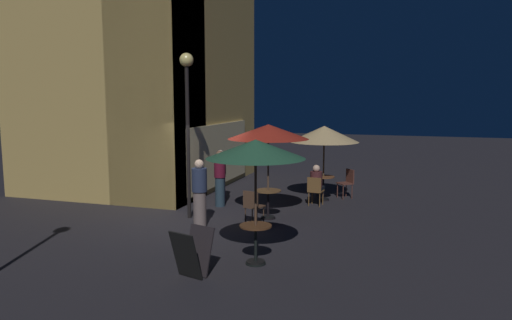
{
  "coord_description": "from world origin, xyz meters",
  "views": [
    {
      "loc": [
        -10.97,
        -5.28,
        3.26
      ],
      "look_at": [
        1.27,
        -1.36,
        1.52
      ],
      "focal_mm": 33.44,
      "sensor_mm": 36.0,
      "label": 1
    }
  ],
  "objects_px": {
    "cafe_table_1": "(323,183)",
    "patron_standing_3": "(200,193)",
    "cafe_table_0": "(268,198)",
    "patron_standing_2": "(220,178)",
    "street_lamp_near_corner": "(187,100)",
    "patron_seated_0": "(317,182)",
    "menu_sandwich_board": "(192,253)",
    "cafe_chair_0": "(253,204)",
    "patio_umbrella_2": "(256,150)",
    "cafe_table_2": "(256,238)",
    "cafe_chair_1": "(315,189)",
    "cafe_chair_2": "(347,181)",
    "patio_umbrella_1": "(324,134)",
    "patron_standing_1": "(220,176)",
    "patio_umbrella_0": "(268,132)"
  },
  "relations": [
    {
      "from": "cafe_table_0",
      "to": "menu_sandwich_board",
      "type": "bearing_deg",
      "value": 178.23
    },
    {
      "from": "street_lamp_near_corner",
      "to": "patio_umbrella_0",
      "type": "height_order",
      "value": "street_lamp_near_corner"
    },
    {
      "from": "menu_sandwich_board",
      "to": "patio_umbrella_0",
      "type": "distance_m",
      "value": 4.78
    },
    {
      "from": "menu_sandwich_board",
      "to": "cafe_chair_1",
      "type": "xyz_separation_m",
      "value": [
        6.21,
        -1.06,
        0.07
      ]
    },
    {
      "from": "cafe_table_0",
      "to": "patron_seated_0",
      "type": "bearing_deg",
      "value": -25.72
    },
    {
      "from": "street_lamp_near_corner",
      "to": "patron_seated_0",
      "type": "relative_size",
      "value": 3.54
    },
    {
      "from": "cafe_table_2",
      "to": "cafe_chair_2",
      "type": "bearing_deg",
      "value": -8.05
    },
    {
      "from": "patio_umbrella_0",
      "to": "patio_umbrella_1",
      "type": "height_order",
      "value": "patio_umbrella_0"
    },
    {
      "from": "street_lamp_near_corner",
      "to": "patron_standing_3",
      "type": "xyz_separation_m",
      "value": [
        -0.71,
        -0.63,
        -2.31
      ]
    },
    {
      "from": "street_lamp_near_corner",
      "to": "patio_umbrella_0",
      "type": "distance_m",
      "value": 2.28
    },
    {
      "from": "cafe_chair_2",
      "to": "patron_standing_2",
      "type": "relative_size",
      "value": 0.56
    },
    {
      "from": "patron_standing_2",
      "to": "cafe_table_2",
      "type": "bearing_deg",
      "value": -163.42
    },
    {
      "from": "patio_umbrella_2",
      "to": "patron_seated_0",
      "type": "distance_m",
      "value": 5.58
    },
    {
      "from": "cafe_table_2",
      "to": "patio_umbrella_2",
      "type": "distance_m",
      "value": 1.72
    },
    {
      "from": "street_lamp_near_corner",
      "to": "cafe_table_0",
      "type": "distance_m",
      "value": 3.36
    },
    {
      "from": "patron_seated_0",
      "to": "patron_standing_2",
      "type": "relative_size",
      "value": 0.74
    },
    {
      "from": "street_lamp_near_corner",
      "to": "cafe_table_2",
      "type": "bearing_deg",
      "value": -135.49
    },
    {
      "from": "patio_umbrella_0",
      "to": "cafe_chair_1",
      "type": "bearing_deg",
      "value": -27.05
    },
    {
      "from": "patio_umbrella_1",
      "to": "patio_umbrella_2",
      "type": "bearing_deg",
      "value": 177.47
    },
    {
      "from": "street_lamp_near_corner",
      "to": "cafe_chair_1",
      "type": "height_order",
      "value": "street_lamp_near_corner"
    },
    {
      "from": "cafe_table_2",
      "to": "patron_standing_3",
      "type": "distance_m",
      "value": 3.04
    },
    {
      "from": "cafe_table_1",
      "to": "street_lamp_near_corner",
      "type": "bearing_deg",
      "value": 136.91
    },
    {
      "from": "street_lamp_near_corner",
      "to": "patron_standing_1",
      "type": "xyz_separation_m",
      "value": [
        2.08,
        -0.07,
        -2.35
      ]
    },
    {
      "from": "cafe_chair_0",
      "to": "patron_seated_0",
      "type": "distance_m",
      "value": 2.95
    },
    {
      "from": "cafe_table_1",
      "to": "cafe_table_2",
      "type": "bearing_deg",
      "value": 177.47
    },
    {
      "from": "cafe_table_1",
      "to": "patron_standing_3",
      "type": "bearing_deg",
      "value": 148.64
    },
    {
      "from": "cafe_table_1",
      "to": "patron_seated_0",
      "type": "height_order",
      "value": "patron_seated_0"
    },
    {
      "from": "patron_seated_0",
      "to": "cafe_chair_2",
      "type": "bearing_deg",
      "value": -23.87
    },
    {
      "from": "patio_umbrella_0",
      "to": "patio_umbrella_2",
      "type": "relative_size",
      "value": 1.03
    },
    {
      "from": "cafe_table_0",
      "to": "patio_umbrella_0",
      "type": "relative_size",
      "value": 0.31
    },
    {
      "from": "cafe_chair_2",
      "to": "patron_standing_1",
      "type": "xyz_separation_m",
      "value": [
        -1.76,
        3.66,
        0.25
      ]
    },
    {
      "from": "patio_umbrella_1",
      "to": "patron_standing_2",
      "type": "distance_m",
      "value": 3.51
    },
    {
      "from": "patio_umbrella_1",
      "to": "patron_seated_0",
      "type": "height_order",
      "value": "patio_umbrella_1"
    },
    {
      "from": "menu_sandwich_board",
      "to": "patron_standing_1",
      "type": "relative_size",
      "value": 0.54
    },
    {
      "from": "patron_standing_3",
      "to": "patio_umbrella_2",
      "type": "bearing_deg",
      "value": -57.43
    },
    {
      "from": "menu_sandwich_board",
      "to": "cafe_chair_0",
      "type": "bearing_deg",
      "value": 16.96
    },
    {
      "from": "street_lamp_near_corner",
      "to": "cafe_chair_0",
      "type": "relative_size",
      "value": 4.87
    },
    {
      "from": "street_lamp_near_corner",
      "to": "patron_standing_2",
      "type": "relative_size",
      "value": 2.61
    },
    {
      "from": "cafe_table_1",
      "to": "patron_standing_3",
      "type": "distance_m",
      "value": 4.66
    },
    {
      "from": "cafe_chair_1",
      "to": "patron_seated_0",
      "type": "relative_size",
      "value": 0.71
    },
    {
      "from": "street_lamp_near_corner",
      "to": "cafe_chair_0",
      "type": "height_order",
      "value": "street_lamp_near_corner"
    },
    {
      "from": "cafe_table_0",
      "to": "patron_standing_1",
      "type": "bearing_deg",
      "value": 52.68
    },
    {
      "from": "patio_umbrella_2",
      "to": "cafe_chair_2",
      "type": "bearing_deg",
      "value": -8.05
    },
    {
      "from": "street_lamp_near_corner",
      "to": "patron_standing_1",
      "type": "relative_size",
      "value": 2.69
    },
    {
      "from": "patron_seated_0",
      "to": "patio_umbrella_1",
      "type": "bearing_deg",
      "value": -0.0
    },
    {
      "from": "cafe_table_0",
      "to": "patron_standing_2",
      "type": "height_order",
      "value": "patron_standing_2"
    },
    {
      "from": "street_lamp_near_corner",
      "to": "cafe_chair_0",
      "type": "distance_m",
      "value": 3.21
    },
    {
      "from": "street_lamp_near_corner",
      "to": "cafe_chair_0",
      "type": "bearing_deg",
      "value": -96.0
    },
    {
      "from": "street_lamp_near_corner",
      "to": "patron_standing_3",
      "type": "bearing_deg",
      "value": -138.16
    },
    {
      "from": "cafe_table_0",
      "to": "patron_standing_2",
      "type": "xyz_separation_m",
      "value": [
        0.93,
        1.76,
        0.3
      ]
    }
  ]
}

